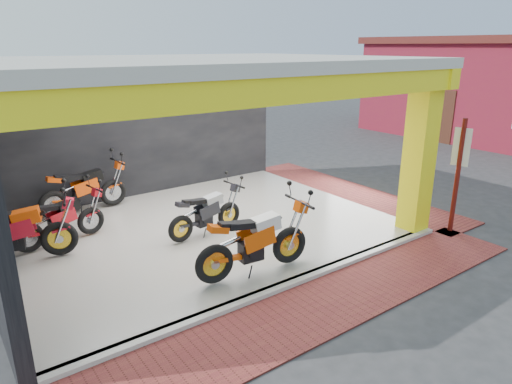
% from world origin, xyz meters
% --- Properties ---
extents(ground, '(80.00, 80.00, 0.00)m').
position_xyz_m(ground, '(0.00, 0.00, 0.00)').
color(ground, '#2D2D30').
rests_on(ground, ground).
extents(showroom_floor, '(8.00, 6.00, 0.10)m').
position_xyz_m(showroom_floor, '(0.00, 2.00, 0.05)').
color(showroom_floor, silver).
rests_on(showroom_floor, ground).
extents(showroom_ceiling, '(8.40, 6.40, 0.20)m').
position_xyz_m(showroom_ceiling, '(0.00, 2.00, 3.60)').
color(showroom_ceiling, beige).
rests_on(showroom_ceiling, corner_column).
extents(back_wall, '(8.20, 0.20, 3.50)m').
position_xyz_m(back_wall, '(0.00, 5.10, 1.75)').
color(back_wall, black).
rests_on(back_wall, ground).
extents(corner_column, '(0.50, 0.50, 3.50)m').
position_xyz_m(corner_column, '(3.75, -0.75, 1.75)').
color(corner_column, '#FFF015').
rests_on(corner_column, ground).
extents(header_beam_front, '(8.40, 0.30, 0.40)m').
position_xyz_m(header_beam_front, '(0.00, -1.00, 3.30)').
color(header_beam_front, '#FFF015').
rests_on(header_beam_front, corner_column).
extents(header_beam_right, '(0.30, 6.40, 0.40)m').
position_xyz_m(header_beam_right, '(4.00, 2.00, 3.30)').
color(header_beam_right, '#FFF015').
rests_on(header_beam_right, corner_column).
extents(floor_kerb, '(8.00, 0.20, 0.10)m').
position_xyz_m(floor_kerb, '(0.00, -1.02, 0.05)').
color(floor_kerb, silver).
rests_on(floor_kerb, ground).
extents(paver_front, '(9.00, 1.40, 0.03)m').
position_xyz_m(paver_front, '(0.00, -1.80, 0.01)').
color(paver_front, maroon).
rests_on(paver_front, ground).
extents(paver_right, '(1.40, 7.00, 0.03)m').
position_xyz_m(paver_right, '(4.80, 2.00, 0.01)').
color(paver_right, maroon).
rests_on(paver_right, ground).
extents(signpost, '(0.10, 0.35, 2.51)m').
position_xyz_m(signpost, '(4.43, -1.27, 1.37)').
color(signpost, '#5E130E').
rests_on(signpost, ground).
extents(moto_hero, '(2.39, 1.09, 1.41)m').
position_xyz_m(moto_hero, '(0.43, -0.50, 0.81)').
color(moto_hero, '#D64A09').
rests_on(moto_hero, showroom_floor).
extents(moto_row_a, '(1.95, 0.87, 1.16)m').
position_xyz_m(moto_row_a, '(0.49, 1.61, 0.68)').
color(moto_row_a, black).
rests_on(moto_row_a, showroom_floor).
extents(moto_row_b, '(2.03, 1.02, 1.19)m').
position_xyz_m(moto_row_b, '(-2.06, 3.01, 0.69)').
color(moto_row_b, red).
rests_on(moto_row_b, showroom_floor).
extents(moto_row_c, '(2.39, 1.43, 1.37)m').
position_xyz_m(moto_row_c, '(-2.86, 2.31, 0.79)').
color(moto_row_c, red).
rests_on(moto_row_c, showroom_floor).
extents(moto_row_d, '(2.24, 0.93, 1.34)m').
position_xyz_m(moto_row_d, '(-1.05, 4.50, 0.77)').
color(moto_row_d, '#E24609').
rests_on(moto_row_d, showroom_floor).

